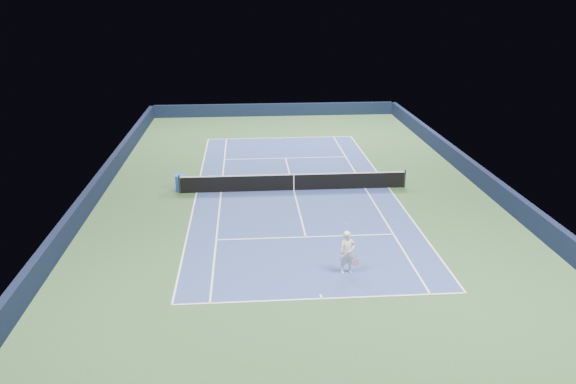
{
  "coord_description": "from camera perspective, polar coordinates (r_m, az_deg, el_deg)",
  "views": [
    {
      "loc": [
        -2.65,
        -29.88,
        10.83
      ],
      "look_at": [
        -0.56,
        -3.0,
        1.0
      ],
      "focal_mm": 35.0,
      "sensor_mm": 36.0,
      "label": 1
    }
  ],
  "objects": [
    {
      "name": "tennis_player",
      "position": [
        22.64,
        6.06,
        -6.12
      ],
      "size": [
        0.84,
        1.3,
        1.79
      ],
      "color": "white",
      "rests_on": "ground"
    },
    {
      "name": "sideline_singles_left",
      "position": [
        31.82,
        -6.81,
        -0.0
      ],
      "size": [
        0.08,
        23.77,
        0.0
      ],
      "primitive_type": "cube",
      "color": "white",
      "rests_on": "ground"
    },
    {
      "name": "sideline_doubles_right",
      "position": [
        32.81,
        10.18,
        0.44
      ],
      "size": [
        0.08,
        23.77,
        0.0
      ],
      "primitive_type": "cube",
      "color": "white",
      "rests_on": "ground"
    },
    {
      "name": "service_line_near",
      "position": [
        25.99,
        1.82,
        -4.58
      ],
      "size": [
        8.23,
        0.08,
        0.0
      ],
      "primitive_type": "cube",
      "color": "white",
      "rests_on": "ground"
    },
    {
      "name": "baseline_far",
      "position": [
        43.23,
        -0.79,
        5.53
      ],
      "size": [
        10.97,
        0.08,
        0.0
      ],
      "primitive_type": "cube",
      "color": "white",
      "rests_on": "ground"
    },
    {
      "name": "center_mark_far",
      "position": [
        43.08,
        -0.78,
        5.48
      ],
      "size": [
        0.08,
        0.3,
        0.0
      ],
      "primitive_type": "cube",
      "color": "white",
      "rests_on": "ground"
    },
    {
      "name": "court_surface",
      "position": [
        31.89,
        0.59,
        0.18
      ],
      "size": [
        10.97,
        23.77,
        0.01
      ],
      "primitive_type": "cube",
      "color": "navy",
      "rests_on": "ground"
    },
    {
      "name": "center_mark_near",
      "position": [
        21.29,
        3.38,
        -10.55
      ],
      "size": [
        0.08,
        0.3,
        0.0
      ],
      "primitive_type": "cube",
      "color": "white",
      "rests_on": "ground"
    },
    {
      "name": "wall_left",
      "position": [
        32.64,
        -18.7,
        0.58
      ],
      "size": [
        0.35,
        40.0,
        1.1
      ],
      "primitive_type": "cube",
      "color": "black",
      "rests_on": "ground"
    },
    {
      "name": "baseline_near",
      "position": [
        21.17,
        3.44,
        -10.76
      ],
      "size": [
        10.97,
        0.08,
        0.0
      ],
      "primitive_type": "cube",
      "color": "white",
      "rests_on": "ground"
    },
    {
      "name": "wall_right",
      "position": [
        34.35,
        18.89,
        1.51
      ],
      "size": [
        0.35,
        40.0,
        1.1
      ],
      "primitive_type": "cube",
      "color": "black",
      "rests_on": "ground"
    },
    {
      "name": "wall_far",
      "position": [
        50.83,
        -1.37,
        8.36
      ],
      "size": [
        22.0,
        0.35,
        1.1
      ],
      "primitive_type": "cube",
      "color": "black",
      "rests_on": "ground"
    },
    {
      "name": "center_service_line",
      "position": [
        31.89,
        0.59,
        0.2
      ],
      "size": [
        0.08,
        12.8,
        0.0
      ],
      "primitive_type": "cube",
      "color": "white",
      "rests_on": "ground"
    },
    {
      "name": "tennis_net",
      "position": [
        31.73,
        0.59,
        1.04
      ],
      "size": [
        12.9,
        0.1,
        1.07
      ],
      "color": "black",
      "rests_on": "ground"
    },
    {
      "name": "sideline_singles_right",
      "position": [
        32.49,
        7.84,
        0.38
      ],
      "size": [
        0.08,
        23.77,
        0.0
      ],
      "primitive_type": "cube",
      "color": "white",
      "rests_on": "ground"
    },
    {
      "name": "service_line_far",
      "position": [
        37.95,
        -0.25,
        3.47
      ],
      "size": [
        8.23,
        0.08,
        0.0
      ],
      "primitive_type": "cube",
      "color": "white",
      "rests_on": "ground"
    },
    {
      "name": "sponsor_cube",
      "position": [
        32.32,
        -10.86,
        0.94
      ],
      "size": [
        0.63,
        0.56,
        0.92
      ],
      "color": "blue",
      "rests_on": "ground"
    },
    {
      "name": "ground",
      "position": [
        31.89,
        0.59,
        0.18
      ],
      "size": [
        40.0,
        40.0,
        0.0
      ],
      "primitive_type": "plane",
      "color": "#2C4D2A",
      "rests_on": "ground"
    },
    {
      "name": "sideline_doubles_left",
      "position": [
        31.91,
        -9.27,
        -0.07
      ],
      "size": [
        0.08,
        23.77,
        0.0
      ],
      "primitive_type": "cube",
      "color": "white",
      "rests_on": "ground"
    }
  ]
}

